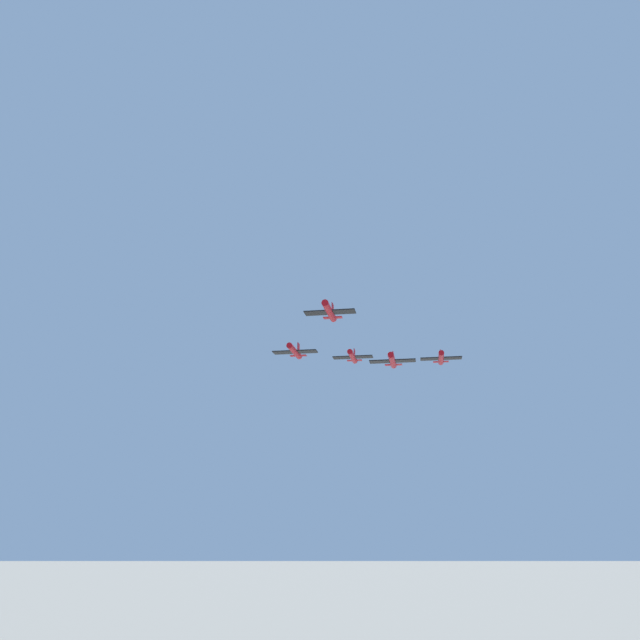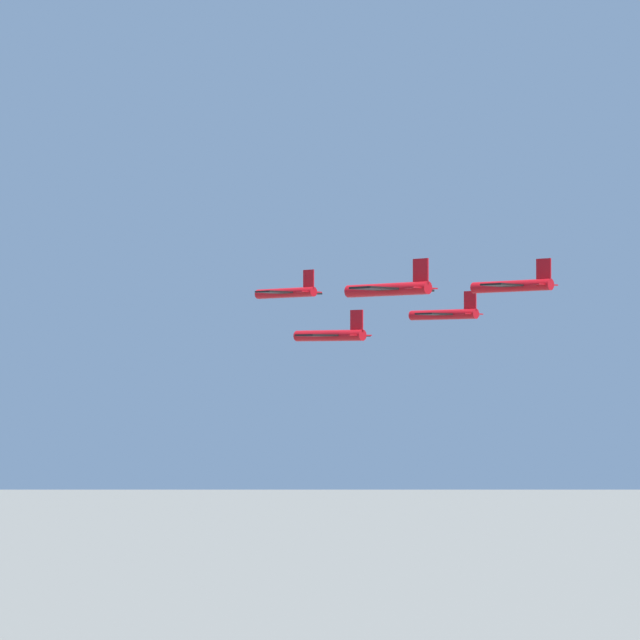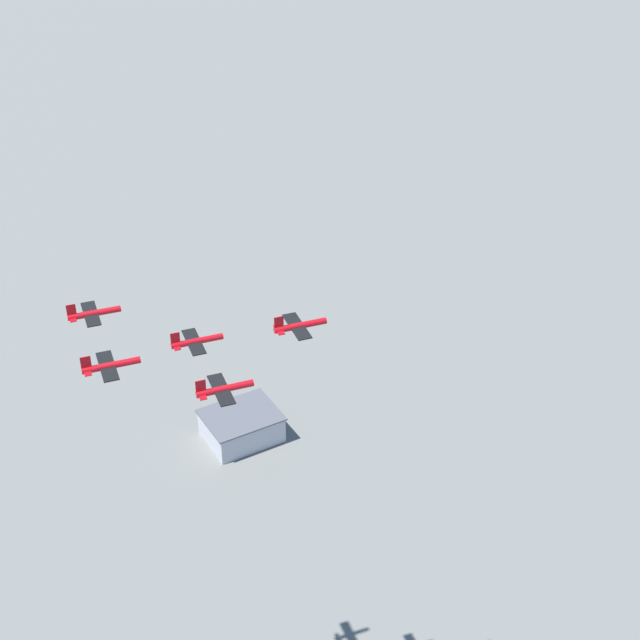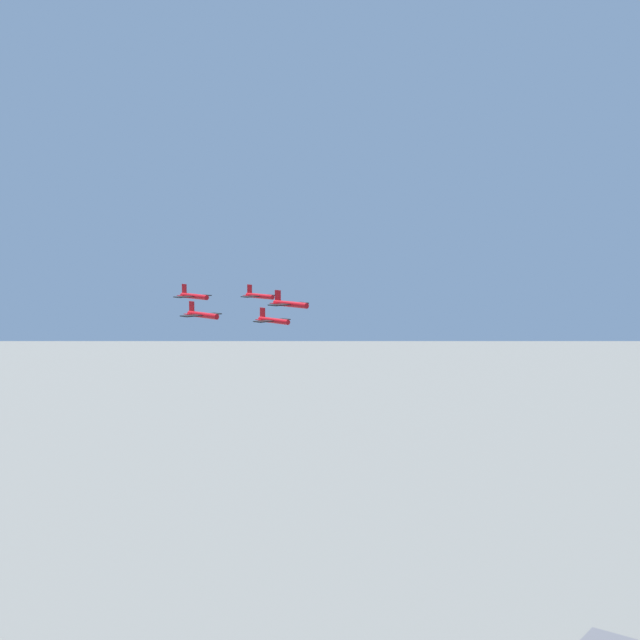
{
  "view_description": "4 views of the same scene",
  "coord_description": "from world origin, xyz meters",
  "views": [
    {
      "loc": [
        -75.01,
        -6.72,
        84.5
      ],
      "look_at": [
        25.56,
        -6.5,
        114.59
      ],
      "focal_mm": 35.0,
      "sensor_mm": 36.0,
      "label": 1
    },
    {
      "loc": [
        116.32,
        -130.24,
        109.76
      ],
      "look_at": [
        34.92,
        -10.4,
        113.6
      ],
      "focal_mm": 70.0,
      "sensor_mm": 36.0,
      "label": 2
    },
    {
      "loc": [
        92.03,
        107.56,
        200.41
      ],
      "look_at": [
        20.59,
        -14.46,
        112.34
      ],
      "focal_mm": 50.0,
      "sensor_mm": 36.0,
      "label": 3
    },
    {
      "loc": [
        -83.12,
        131.77,
        133.59
      ],
      "look_at": [
        23.35,
        -11.39,
        113.85
      ],
      "focal_mm": 50.0,
      "sensor_mm": 36.0,
      "label": 4
    }
  ],
  "objects": [
    {
      "name": "jet_3",
      "position": [
        57.98,
        -32.94,
        115.59
      ],
      "size": [
        9.65,
        9.26,
        3.22
      ],
      "rotation": [
        0.0,
        0.0,
        1.4
      ],
      "color": "#B20C14"
    },
    {
      "name": "jet_2",
      "position": [
        46.62,
        -1.4,
        114.3
      ],
      "size": [
        9.65,
        9.26,
        3.22
      ],
      "rotation": [
        0.0,
        0.0,
        1.4
      ],
      "color": "#B20C14"
    },
    {
      "name": "jet_0",
      "position": [
        28.68,
        -8.19,
        117.07
      ],
      "size": [
        9.65,
        9.26,
        3.22
      ],
      "rotation": [
        0.0,
        0.0,
        1.4
      ],
      "color": "#B20C14"
    },
    {
      "name": "jet_4",
      "position": [
        61.27,
        -13.77,
        116.66
      ],
      "size": [
        9.65,
        9.26,
        3.22
      ],
      "rotation": [
        0.0,
        0.0,
        1.4
      ],
      "color": "#B20C14"
    },
    {
      "name": "jet_1",
      "position": [
        43.33,
        -20.56,
        111.65
      ],
      "size": [
        9.65,
        9.26,
        3.22
      ],
      "rotation": [
        0.0,
        0.0,
        1.4
      ],
      "color": "#B20C14"
    }
  ]
}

